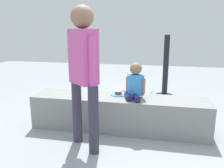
{
  "coord_description": "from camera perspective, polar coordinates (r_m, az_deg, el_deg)",
  "views": [
    {
      "loc": [
        0.55,
        -3.07,
        1.39
      ],
      "look_at": [
        -0.04,
        -0.28,
        0.72
      ],
      "focal_mm": 37.64,
      "sensor_mm": 36.0,
      "label": 1
    }
  ],
  "objects": [
    {
      "name": "cake_plate",
      "position": [
        3.35,
        1.55,
        -2.32
      ],
      "size": [
        0.22,
        0.22,
        0.07
      ],
      "color": "#4CA5D8",
      "rests_on": "concrete_ledge"
    },
    {
      "name": "handbag_black_leather",
      "position": [
        4.31,
        2.11,
        -4.07
      ],
      "size": [
        0.33,
        0.12,
        0.31
      ],
      "color": "black",
      "rests_on": "ground_plane"
    },
    {
      "name": "adult_standing",
      "position": [
        2.65,
        -6.94,
        4.46
      ],
      "size": [
        0.4,
        0.37,
        1.64
      ],
      "color": "#343040",
      "rests_on": "ground_plane"
    },
    {
      "name": "concrete_ledge",
      "position": [
        3.33,
        1.71,
        -7.04
      ],
      "size": [
        2.43,
        0.52,
        0.47
      ],
      "primitive_type": "cube",
      "color": "gray",
      "rests_on": "ground_plane"
    },
    {
      "name": "gift_bag",
      "position": [
        4.16,
        8.75,
        -4.35
      ],
      "size": [
        0.23,
        0.11,
        0.32
      ],
      "color": "#59C6B2",
      "rests_on": "ground_plane"
    },
    {
      "name": "cake_box_white",
      "position": [
        4.58,
        -7.19,
        -3.52
      ],
      "size": [
        0.31,
        0.32,
        0.14
      ],
      "primitive_type": "cube",
      "rotation": [
        0.0,
        0.0,
        -0.17
      ],
      "color": "white",
      "rests_on": "ground_plane"
    },
    {
      "name": "ground_plane",
      "position": [
        3.41,
        1.68,
        -10.71
      ],
      "size": [
        12.0,
        12.0,
        0.0
      ],
      "primitive_type": "plane",
      "color": "#8F969C"
    },
    {
      "name": "child_seated",
      "position": [
        3.17,
        5.6,
        0.32
      ],
      "size": [
        0.29,
        0.34,
        0.48
      ],
      "color": "navy",
      "rests_on": "concrete_ledge"
    },
    {
      "name": "water_bottle_near_gift",
      "position": [
        4.55,
        9.46,
        -3.33
      ],
      "size": [
        0.07,
        0.07,
        0.22
      ],
      "color": "silver",
      "rests_on": "ground_plane"
    },
    {
      "name": "water_bottle_far_side",
      "position": [
        4.02,
        -4.22,
        -5.58
      ],
      "size": [
        0.07,
        0.07,
        0.19
      ],
      "color": "silver",
      "rests_on": "ground_plane"
    },
    {
      "name": "railing_post",
      "position": [
        4.93,
        12.84,
        2.51
      ],
      "size": [
        0.36,
        0.36,
        1.27
      ],
      "color": "black",
      "rests_on": "ground_plane"
    }
  ]
}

